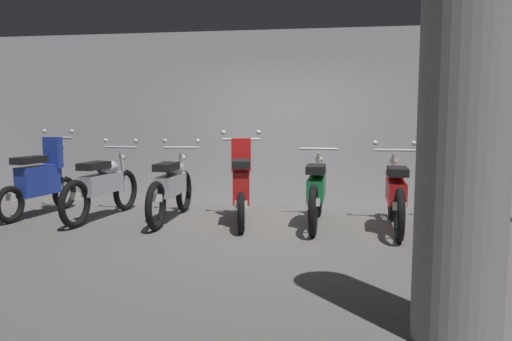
{
  "coord_description": "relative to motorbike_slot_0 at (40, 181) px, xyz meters",
  "views": [
    {
      "loc": [
        0.7,
        -5.97,
        1.46
      ],
      "look_at": [
        -0.31,
        0.57,
        0.75
      ],
      "focal_mm": 34.11,
      "sensor_mm": 36.0,
      "label": 1
    }
  ],
  "objects": [
    {
      "name": "motorbike_slot_2",
      "position": [
        2.07,
        -0.03,
        -0.04
      ],
      "size": [
        0.59,
        1.95,
        1.15
      ],
      "color": "black",
      "rests_on": "ground"
    },
    {
      "name": "motorbike_slot_3",
      "position": [
        3.09,
        -0.08,
        0.0
      ],
      "size": [
        0.58,
        1.67,
        1.29
      ],
      "color": "black",
      "rests_on": "ground"
    },
    {
      "name": "motorbike_slot_6",
      "position": [
        6.21,
        0.03,
        0.04
      ],
      "size": [
        0.59,
        1.68,
        1.29
      ],
      "color": "black",
      "rests_on": "ground"
    },
    {
      "name": "motorbike_slot_1",
      "position": [
        1.03,
        -0.06,
        -0.04
      ],
      "size": [
        0.59,
        1.95,
        1.15
      ],
      "color": "black",
      "rests_on": "ground"
    },
    {
      "name": "motorbike_slot_0",
      "position": [
        0.0,
        0.0,
        0.0
      ],
      "size": [
        0.58,
        1.68,
        1.29
      ],
      "color": "black",
      "rests_on": "ground"
    },
    {
      "name": "back_wall",
      "position": [
        3.62,
        1.67,
        0.94
      ],
      "size": [
        16.0,
        0.3,
        2.93
      ],
      "primitive_type": "cube",
      "color": "#ADADB2",
      "rests_on": "ground"
    },
    {
      "name": "motorbike_slot_5",
      "position": [
        5.17,
        -0.18,
        -0.04
      ],
      "size": [
        0.59,
        1.95,
        1.15
      ],
      "color": "black",
      "rests_on": "ground"
    },
    {
      "name": "support_pillar",
      "position": [
        5.15,
        -3.43,
        0.94
      ],
      "size": [
        0.57,
        0.57,
        2.93
      ],
      "primitive_type": "cylinder",
      "color": "gray",
      "rests_on": "ground"
    },
    {
      "name": "ground_plane",
      "position": [
        3.62,
        -0.71,
        -0.53
      ],
      "size": [
        80.0,
        80.0,
        0.0
      ],
      "primitive_type": "plane",
      "color": "#565451"
    },
    {
      "name": "motorbike_slot_4",
      "position": [
        4.14,
        -0.04,
        -0.04
      ],
      "size": [
        0.56,
        1.95,
        1.03
      ],
      "color": "black",
      "rests_on": "ground"
    }
  ]
}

